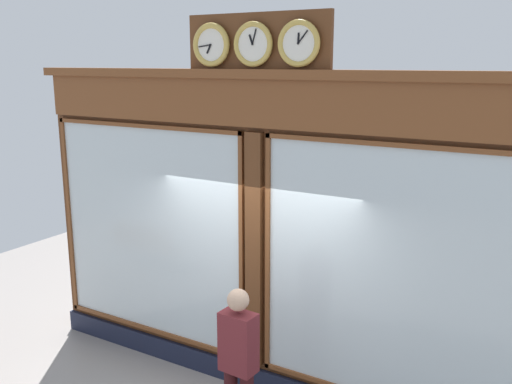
% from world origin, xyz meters
% --- Properties ---
extents(shop_facade, '(6.38, 0.42, 4.34)m').
position_xyz_m(shop_facade, '(0.00, -0.13, 1.91)').
color(shop_facade, '#5B3319').
rests_on(shop_facade, ground_plane).
extents(pedestrian, '(0.37, 0.24, 1.69)m').
position_xyz_m(pedestrian, '(-0.35, 0.94, 0.93)').
color(pedestrian, '#3A1316').
rests_on(pedestrian, ground_plane).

